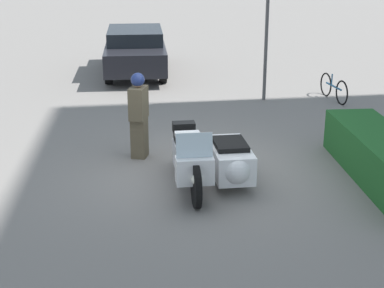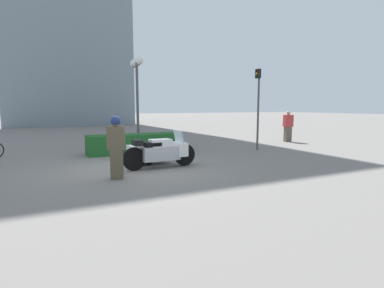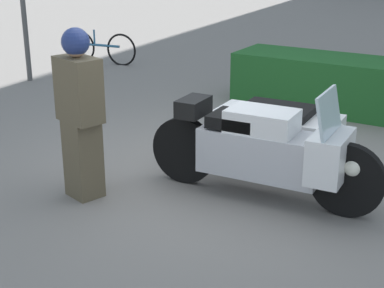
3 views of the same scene
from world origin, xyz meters
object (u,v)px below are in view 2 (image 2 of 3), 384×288
(hedge_bush_curbside, at_px, (135,143))
(twin_lamp_post, at_px, (137,80))
(traffic_light_near, at_px, (258,98))
(police_motorcycle, at_px, (157,151))
(pedestrian_bystander, at_px, (288,126))
(officer_rider, at_px, (116,146))

(hedge_bush_curbside, height_order, twin_lamp_post, twin_lamp_post)
(hedge_bush_curbside, bearing_deg, traffic_light_near, -15.39)
(police_motorcycle, bearing_deg, pedestrian_bystander, 18.27)
(officer_rider, distance_m, traffic_light_near, 7.59)
(officer_rider, xyz_separation_m, twin_lamp_post, (2.11, 5.54, 2.27))
(twin_lamp_post, xyz_separation_m, traffic_light_near, (4.76, -2.66, -0.82))
(pedestrian_bystander, bearing_deg, twin_lamp_post, -84.85)
(hedge_bush_curbside, height_order, traffic_light_near, traffic_light_near)
(police_motorcycle, distance_m, hedge_bush_curbside, 3.07)
(police_motorcycle, relative_size, pedestrian_bystander, 1.42)
(officer_rider, height_order, hedge_bush_curbside, officer_rider)
(police_motorcycle, height_order, officer_rider, officer_rider)
(hedge_bush_curbside, distance_m, pedestrian_bystander, 8.78)
(twin_lamp_post, relative_size, pedestrian_bystander, 2.39)
(hedge_bush_curbside, bearing_deg, police_motorcycle, -91.56)
(twin_lamp_post, bearing_deg, traffic_light_near, -29.17)
(twin_lamp_post, bearing_deg, pedestrian_bystander, -5.76)
(officer_rider, distance_m, hedge_bush_curbside, 4.65)
(pedestrian_bystander, bearing_deg, police_motorcycle, -57.77)
(officer_rider, distance_m, twin_lamp_post, 6.34)
(officer_rider, bearing_deg, pedestrian_bystander, 130.98)
(officer_rider, bearing_deg, police_motorcycle, 145.42)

